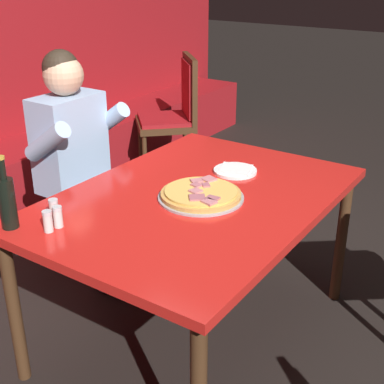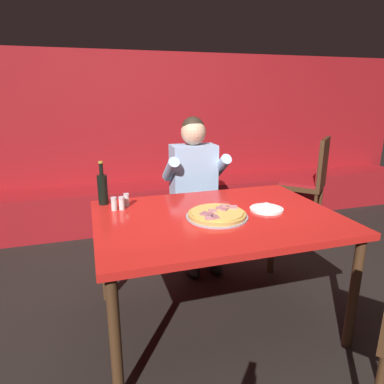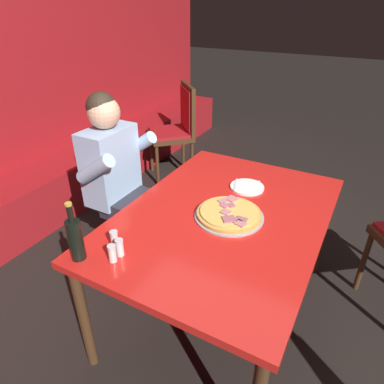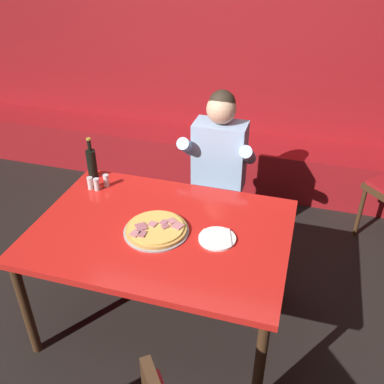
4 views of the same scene
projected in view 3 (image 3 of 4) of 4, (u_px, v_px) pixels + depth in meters
name	position (u px, v px, depth m)	size (l,w,h in m)	color
ground_plane	(219.00, 309.00, 2.24)	(24.00, 24.00, 0.00)	black
booth_bench	(21.00, 207.00, 2.91)	(6.46, 0.48, 0.46)	maroon
main_dining_table	(224.00, 224.00, 1.91)	(1.47, 1.04, 0.74)	#422816
pizza	(229.00, 214.00, 1.84)	(0.37, 0.37, 0.05)	#9E9EA3
plate_white_paper	(247.00, 187.00, 2.12)	(0.21, 0.21, 0.02)	white
beer_bottle	(75.00, 238.00, 1.50)	(0.07, 0.07, 0.29)	black
shaker_oregano	(114.00, 240.00, 1.61)	(0.04, 0.04, 0.09)	silver
shaker_parmesan	(120.00, 248.00, 1.55)	(0.04, 0.04, 0.09)	silver
shaker_black_pepper	(112.00, 254.00, 1.52)	(0.04, 0.04, 0.09)	silver
diner_seated_blue_shirt	(121.00, 177.00, 2.34)	(0.53, 0.53, 1.27)	black
dining_chair_near_left	(177.00, 125.00, 3.66)	(0.62, 0.62, 1.01)	#422816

